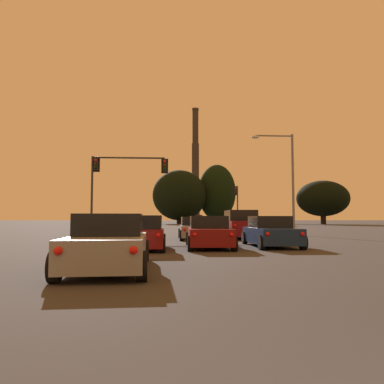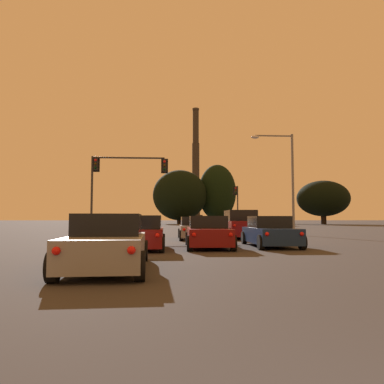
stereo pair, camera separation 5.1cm
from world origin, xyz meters
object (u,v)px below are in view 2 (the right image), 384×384
suv_right_lane_front (240,225)px  street_lamp (286,172)px  sedan_right_lane_second (270,232)px  sedan_center_lane_front (194,229)px  traffic_light_far_right (237,200)px  smokestack (196,177)px  sedan_left_lane_third (108,243)px  sedan_center_lane_second (208,233)px  hatchback_left_lane_second (142,234)px  traffic_light_overhead_left (117,174)px

suv_right_lane_front → street_lamp: size_ratio=0.61×
sedan_right_lane_second → sedan_center_lane_front: (-3.10, 6.52, 0.00)m
sedan_center_lane_front → traffic_light_far_right: traffic_light_far_right is taller
suv_right_lane_front → traffic_light_far_right: (4.92, 27.37, 2.98)m
smokestack → sedan_left_lane_third: bearing=-95.3°
sedan_right_lane_second → traffic_light_far_right: size_ratio=0.80×
sedan_left_lane_third → traffic_light_far_right: bearing=72.8°
sedan_left_lane_third → traffic_light_far_right: size_ratio=0.81×
sedan_center_lane_second → street_lamp: bearing=60.4°
sedan_right_lane_second → smokestack: 137.03m
sedan_center_lane_second → hatchback_left_lane_second: (-2.89, -0.93, -0.00)m
sedan_center_lane_second → street_lamp: 15.29m
traffic_light_far_right → street_lamp: 22.48m
sedan_center_lane_second → sedan_left_lane_third: (-3.36, -7.07, 0.00)m
traffic_light_far_right → street_lamp: (-0.21, -22.45, 1.19)m
sedan_center_lane_second → suv_right_lane_front: suv_right_lane_front is taller
hatchback_left_lane_second → sedan_left_lane_third: bearing=-94.5°
sedan_right_lane_second → hatchback_left_lane_second: bearing=-165.2°
suv_right_lane_front → smokestack: 130.03m
street_lamp → smokestack: 124.47m
sedan_right_lane_second → sedan_center_lane_second: (-2.98, -0.49, 0.00)m
sedan_center_lane_front → smokestack: 130.78m
traffic_light_overhead_left → street_lamp: (13.70, -1.97, 0.06)m
sedan_center_lane_front → traffic_light_far_right: 29.20m
street_lamp → sedan_center_lane_front: bearing=-145.1°
suv_right_lane_front → traffic_light_overhead_left: traffic_light_overhead_left is taller
sedan_center_lane_front → smokestack: (10.08, 129.15, 17.93)m
sedan_center_lane_second → traffic_light_overhead_left: 16.22m
hatchback_left_lane_second → street_lamp: bearing=51.6°
sedan_center_lane_second → street_lamp: (7.69, 12.46, 4.40)m
traffic_light_overhead_left → suv_right_lane_front: bearing=-37.5°
sedan_center_lane_second → smokestack: (9.96, 136.17, 17.93)m
suv_right_lane_front → hatchback_left_lane_second: (-5.88, -8.47, -0.23)m
sedan_center_lane_front → traffic_light_overhead_left: 10.42m
sedan_center_lane_front → street_lamp: bearing=35.5°
sedan_left_lane_third → smokestack: (13.32, 143.24, 17.93)m
street_lamp → smokestack: bearing=89.0°
hatchback_left_lane_second → suv_right_lane_front: bearing=55.2°
sedan_left_lane_third → suv_right_lane_front: 15.93m
traffic_light_far_right → smokestack: 102.35m
sedan_center_lane_second → hatchback_left_lane_second: bearing=-160.1°
street_lamp → sedan_left_lane_third: bearing=-119.5°
hatchback_left_lane_second → traffic_light_far_right: (10.79, 35.84, 3.21)m
suv_right_lane_front → hatchback_left_lane_second: bearing=-123.5°
hatchback_left_lane_second → smokestack: (12.85, 137.10, 17.93)m
sedan_right_lane_second → sedan_center_lane_second: bearing=-169.5°
sedan_left_lane_third → sedan_center_lane_front: bearing=74.8°
sedan_left_lane_third → traffic_light_overhead_left: (-2.64, 21.50, 4.34)m
sedan_left_lane_third → sedan_center_lane_front: 14.46m
sedan_right_lane_second → sedan_left_lane_third: bearing=-128.9°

